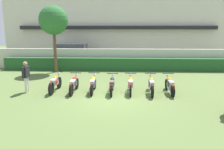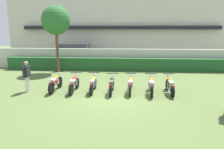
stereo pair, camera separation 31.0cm
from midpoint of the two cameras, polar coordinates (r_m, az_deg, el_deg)
name	(u,v)px [view 1 (the left image)]	position (r m, az deg, el deg)	size (l,w,h in m)	color
ground	(111,98)	(10.56, -1.13, -6.07)	(60.00, 60.00, 0.00)	#566B38
building	(118,29)	(25.32, 1.11, 11.81)	(23.16, 6.50, 6.35)	beige
compound_wall	(116,59)	(17.83, 0.44, 4.11)	(22.01, 0.30, 1.64)	beige
hedge_row	(115,64)	(17.19, 0.35, 2.71)	(17.61, 0.70, 0.98)	#235628
parked_car	(73,54)	(20.66, -10.56, 5.33)	(4.57, 2.21, 1.89)	silver
tree_near_inspector	(53,21)	(16.92, -15.60, 13.43)	(2.11, 2.11, 4.91)	brown
motorcycle_in_row_0	(55,83)	(11.88, -15.39, -2.15)	(0.60, 1.94, 0.98)	black
motorcycle_in_row_1	(74,84)	(11.50, -10.69, -2.44)	(0.60, 1.88, 0.96)	black
motorcycle_in_row_2	(93,84)	(11.39, -5.73, -2.45)	(0.60, 1.85, 0.95)	black
motorcycle_in_row_3	(112,85)	(11.16, -0.80, -2.66)	(0.60, 1.83, 0.96)	black
motorcycle_in_row_4	(131,84)	(11.23, 4.08, -2.59)	(0.60, 1.84, 0.96)	black
motorcycle_in_row_5	(151,85)	(11.22, 9.41, -2.71)	(0.60, 1.97, 0.97)	black
motorcycle_in_row_6	(170,85)	(11.51, 14.13, -2.62)	(0.60, 1.92, 0.95)	black
inspector_person	(26,74)	(12.08, -22.28, 0.03)	(0.22, 0.66, 1.62)	silver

